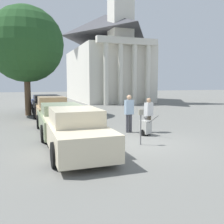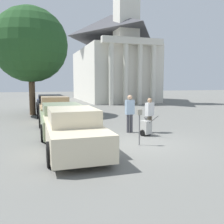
{
  "view_description": "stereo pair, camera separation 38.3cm",
  "coord_description": "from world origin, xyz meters",
  "px_view_note": "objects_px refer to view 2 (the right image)",
  "views": [
    {
      "loc": [
        -4.21,
        -8.75,
        2.39
      ],
      "look_at": [
        -0.48,
        1.57,
        1.1
      ],
      "focal_mm": 40.0,
      "sensor_mm": 36.0,
      "label": 1
    },
    {
      "loc": [
        -3.85,
        -8.87,
        2.39
      ],
      "look_at": [
        -0.48,
        1.57,
        1.1
      ],
      "focal_mm": 40.0,
      "sensor_mm": 36.0,
      "label": 2
    }
  ],
  "objects_px": {
    "parked_car_navy": "(48,103)",
    "person_worker": "(130,111)",
    "parked_car_cream": "(72,131)",
    "person_supervisor": "(150,113)",
    "parking_meter": "(139,120)",
    "church": "(113,54)",
    "parked_car_tan": "(55,110)",
    "parked_car_sage": "(61,119)",
    "parked_car_black": "(51,106)",
    "equipment_cart": "(146,127)"
  },
  "relations": [
    {
      "from": "person_supervisor",
      "to": "parked_car_navy",
      "type": "bearing_deg",
      "value": -90.81
    },
    {
      "from": "parked_car_tan",
      "to": "church",
      "type": "distance_m",
      "value": 20.06
    },
    {
      "from": "parked_car_sage",
      "to": "church",
      "type": "xyz_separation_m",
      "value": [
        9.26,
        20.6,
        5.58
      ]
    },
    {
      "from": "parking_meter",
      "to": "person_supervisor",
      "type": "bearing_deg",
      "value": 55.17
    },
    {
      "from": "parking_meter",
      "to": "equipment_cart",
      "type": "height_order",
      "value": "parking_meter"
    },
    {
      "from": "parked_car_cream",
      "to": "parked_car_tan",
      "type": "xyz_separation_m",
      "value": [
        0.0,
        7.01,
        0.01
      ]
    },
    {
      "from": "equipment_cart",
      "to": "church",
      "type": "height_order",
      "value": "church"
    },
    {
      "from": "person_supervisor",
      "to": "equipment_cart",
      "type": "distance_m",
      "value": 0.95
    },
    {
      "from": "parked_car_tan",
      "to": "parking_meter",
      "type": "xyz_separation_m",
      "value": [
        2.57,
        -6.99,
        0.25
      ]
    },
    {
      "from": "parked_car_cream",
      "to": "person_supervisor",
      "type": "relative_size",
      "value": 2.99
    },
    {
      "from": "parked_car_cream",
      "to": "parking_meter",
      "type": "xyz_separation_m",
      "value": [
        2.57,
        0.02,
        0.25
      ]
    },
    {
      "from": "parked_car_black",
      "to": "person_worker",
      "type": "height_order",
      "value": "person_worker"
    },
    {
      "from": "parked_car_cream",
      "to": "person_worker",
      "type": "distance_m",
      "value": 3.99
    },
    {
      "from": "person_worker",
      "to": "church",
      "type": "height_order",
      "value": "church"
    },
    {
      "from": "parked_car_cream",
      "to": "person_supervisor",
      "type": "distance_m",
      "value": 4.58
    },
    {
      "from": "parked_car_tan",
      "to": "person_supervisor",
      "type": "bearing_deg",
      "value": -49.93
    },
    {
      "from": "person_worker",
      "to": "church",
      "type": "xyz_separation_m",
      "value": [
        6.12,
        21.49,
        5.21
      ]
    },
    {
      "from": "parked_car_sage",
      "to": "equipment_cart",
      "type": "relative_size",
      "value": 5.2
    },
    {
      "from": "parked_car_tan",
      "to": "equipment_cart",
      "type": "xyz_separation_m",
      "value": [
        3.57,
        -5.47,
        -0.33
      ]
    },
    {
      "from": "parked_car_navy",
      "to": "equipment_cart",
      "type": "relative_size",
      "value": 5.28
    },
    {
      "from": "parking_meter",
      "to": "church",
      "type": "bearing_deg",
      "value": 74.35
    },
    {
      "from": "parked_car_sage",
      "to": "person_supervisor",
      "type": "height_order",
      "value": "person_supervisor"
    },
    {
      "from": "equipment_cart",
      "to": "parking_meter",
      "type": "bearing_deg",
      "value": -140.8
    },
    {
      "from": "parking_meter",
      "to": "equipment_cart",
      "type": "distance_m",
      "value": 1.91
    },
    {
      "from": "parked_car_cream",
      "to": "parked_car_navy",
      "type": "relative_size",
      "value": 0.94
    },
    {
      "from": "parked_car_cream",
      "to": "parking_meter",
      "type": "bearing_deg",
      "value": 0.91
    },
    {
      "from": "parked_car_sage",
      "to": "parked_car_cream",
      "type": "bearing_deg",
      "value": -89.62
    },
    {
      "from": "parked_car_navy",
      "to": "parked_car_tan",
      "type": "bearing_deg",
      "value": -89.62
    },
    {
      "from": "parked_car_cream",
      "to": "equipment_cart",
      "type": "bearing_deg",
      "value": 23.74
    },
    {
      "from": "parking_meter",
      "to": "person_supervisor",
      "type": "relative_size",
      "value": 0.83
    },
    {
      "from": "parked_car_black",
      "to": "parked_car_navy",
      "type": "xyz_separation_m",
      "value": [
        -0.0,
        3.06,
        -0.08
      ]
    },
    {
      "from": "parked_car_tan",
      "to": "parked_car_black",
      "type": "height_order",
      "value": "parked_car_tan"
    },
    {
      "from": "person_worker",
      "to": "parked_car_tan",
      "type": "bearing_deg",
      "value": -59.68
    },
    {
      "from": "parked_car_sage",
      "to": "parked_car_black",
      "type": "relative_size",
      "value": 1.1
    },
    {
      "from": "parked_car_cream",
      "to": "person_worker",
      "type": "relative_size",
      "value": 2.74
    },
    {
      "from": "parked_car_cream",
      "to": "parked_car_sage",
      "type": "bearing_deg",
      "value": 90.38
    },
    {
      "from": "parked_car_sage",
      "to": "parked_car_tan",
      "type": "height_order",
      "value": "parked_car_tan"
    },
    {
      "from": "parking_meter",
      "to": "church",
      "type": "distance_m",
      "value": 25.38
    },
    {
      "from": "parked_car_tan",
      "to": "church",
      "type": "relative_size",
      "value": 0.2
    },
    {
      "from": "parked_car_black",
      "to": "parked_car_navy",
      "type": "height_order",
      "value": "parked_car_black"
    },
    {
      "from": "parked_car_sage",
      "to": "parked_car_black",
      "type": "xyz_separation_m",
      "value": [
        0.0,
        6.99,
        0.04
      ]
    },
    {
      "from": "parked_car_navy",
      "to": "person_worker",
      "type": "relative_size",
      "value": 2.91
    },
    {
      "from": "equipment_cart",
      "to": "person_worker",
      "type": "bearing_deg",
      "value": 98.19
    },
    {
      "from": "parked_car_black",
      "to": "church",
      "type": "relative_size",
      "value": 0.2
    },
    {
      "from": "parked_car_cream",
      "to": "parking_meter",
      "type": "relative_size",
      "value": 3.58
    },
    {
      "from": "parked_car_tan",
      "to": "equipment_cart",
      "type": "height_order",
      "value": "parked_car_tan"
    },
    {
      "from": "parked_car_cream",
      "to": "parked_car_black",
      "type": "xyz_separation_m",
      "value": [
        0.0,
        10.32,
        -0.0
      ]
    },
    {
      "from": "parked_car_cream",
      "to": "equipment_cart",
      "type": "height_order",
      "value": "parked_car_cream"
    },
    {
      "from": "parked_car_sage",
      "to": "person_worker",
      "type": "xyz_separation_m",
      "value": [
        3.14,
        -0.89,
        0.37
      ]
    },
    {
      "from": "parked_car_sage",
      "to": "equipment_cart",
      "type": "bearing_deg",
      "value": -26.24
    }
  ]
}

